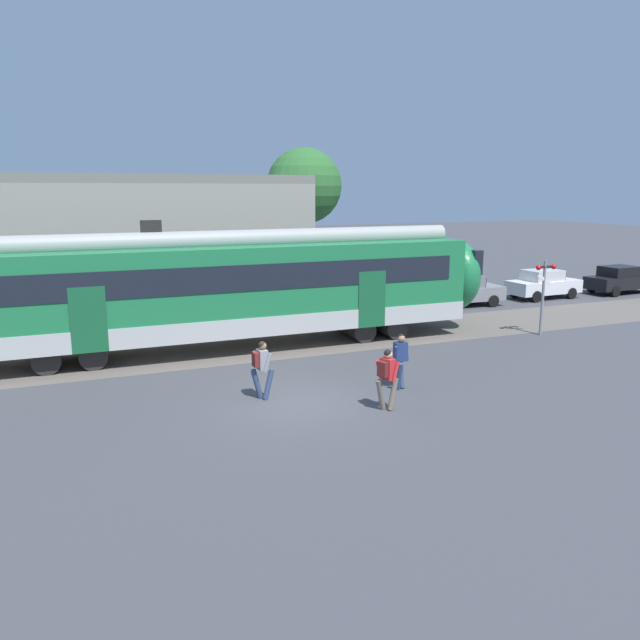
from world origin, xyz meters
TOP-DOWN VIEW (x-y plane):
  - ground_plane at (0.00, 0.00)m, footprint 160.00×160.00m
  - pedestrian_grey at (-0.72, 0.64)m, footprint 0.65×0.53m
  - pedestrian_red at (2.06, -1.47)m, footprint 0.71×0.53m
  - pedestrian_navy at (3.28, -0.02)m, footprint 0.57×0.63m
  - parked_car_grey at (12.78, 10.46)m, footprint 4.05×1.86m
  - parked_car_white at (18.09, 10.70)m, footprint 4.08×1.91m
  - parked_car_black at (23.23, 10.39)m, footprint 4.08×1.92m
  - crossing_signal at (11.94, 3.88)m, footprint 0.96×0.22m
  - background_building at (-5.11, 14.90)m, footprint 21.40×5.00m
  - street_tree_right at (7.24, 18.16)m, footprint 4.24×4.24m

SIDE VIEW (x-z plane):
  - ground_plane at x=0.00m, z-range 0.00..0.00m
  - parked_car_grey at x=12.78m, z-range 0.01..1.55m
  - parked_car_white at x=18.09m, z-range 0.01..1.55m
  - parked_car_black at x=23.23m, z-range 0.01..1.55m
  - pedestrian_grey at x=-0.72m, z-range 0.16..1.82m
  - pedestrian_red at x=2.06m, z-range 0.16..1.82m
  - pedestrian_navy at x=3.28m, z-range 0.16..1.82m
  - crossing_signal at x=11.94m, z-range 0.51..3.51m
  - background_building at x=-5.11m, z-range -1.39..7.81m
  - street_tree_right at x=7.24m, z-range 1.89..9.94m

